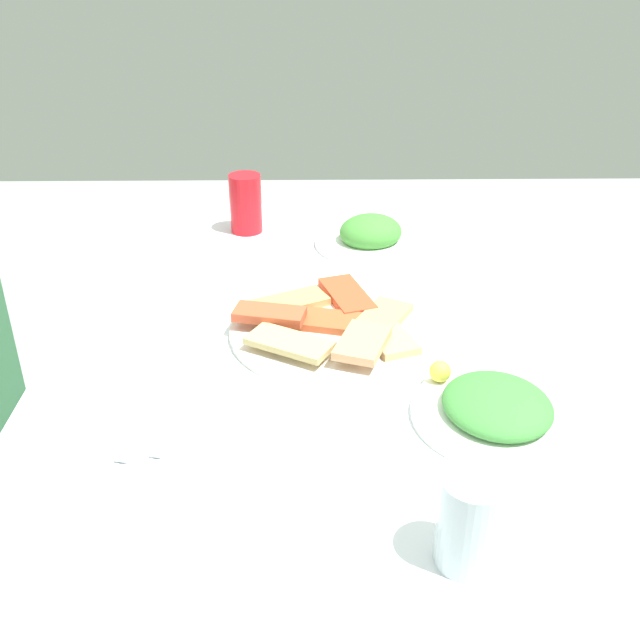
{
  "coord_description": "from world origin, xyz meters",
  "views": [
    {
      "loc": [
        -1.02,
        0.0,
        1.34
      ],
      "look_at": [
        0.01,
        -0.01,
        0.77
      ],
      "focal_mm": 41.87,
      "sensor_mm": 36.0,
      "label": 1
    }
  ],
  "objects_px": {
    "dining_table": "(312,380)",
    "paper_napkin": "(167,419)",
    "pide_platter": "(333,327)",
    "salad_plate_greens": "(371,235)",
    "salad_plate_rice": "(496,408)",
    "soda_can": "(246,203)",
    "fork": "(180,416)",
    "drinking_glass": "(472,521)",
    "spoon": "(153,416)"
  },
  "relations": [
    {
      "from": "drinking_glass",
      "to": "pide_platter",
      "type": "bearing_deg",
      "value": 14.95
    },
    {
      "from": "pide_platter",
      "to": "fork",
      "type": "height_order",
      "value": "pide_platter"
    },
    {
      "from": "pide_platter",
      "to": "drinking_glass",
      "type": "height_order",
      "value": "drinking_glass"
    },
    {
      "from": "paper_napkin",
      "to": "fork",
      "type": "xyz_separation_m",
      "value": [
        0.0,
        -0.02,
        0.0
      ]
    },
    {
      "from": "dining_table",
      "to": "salad_plate_greens",
      "type": "height_order",
      "value": "salad_plate_greens"
    },
    {
      "from": "soda_can",
      "to": "spoon",
      "type": "xyz_separation_m",
      "value": [
        -0.66,
        0.08,
        -0.06
      ]
    },
    {
      "from": "salad_plate_rice",
      "to": "fork",
      "type": "height_order",
      "value": "salad_plate_rice"
    },
    {
      "from": "dining_table",
      "to": "drinking_glass",
      "type": "relative_size",
      "value": 11.34
    },
    {
      "from": "soda_can",
      "to": "spoon",
      "type": "relative_size",
      "value": 0.65
    },
    {
      "from": "pide_platter",
      "to": "salad_plate_greens",
      "type": "bearing_deg",
      "value": -13.74
    },
    {
      "from": "fork",
      "to": "soda_can",
      "type": "bearing_deg",
      "value": 8.92
    },
    {
      "from": "drinking_glass",
      "to": "paper_napkin",
      "type": "relative_size",
      "value": 0.83
    },
    {
      "from": "pide_platter",
      "to": "soda_can",
      "type": "distance_m",
      "value": 0.47
    },
    {
      "from": "salad_plate_rice",
      "to": "fork",
      "type": "relative_size",
      "value": 1.35
    },
    {
      "from": "soda_can",
      "to": "fork",
      "type": "relative_size",
      "value": 0.73
    },
    {
      "from": "dining_table",
      "to": "soda_can",
      "type": "distance_m",
      "value": 0.49
    },
    {
      "from": "salad_plate_rice",
      "to": "paper_napkin",
      "type": "xyz_separation_m",
      "value": [
        0.0,
        0.44,
        -0.01
      ]
    },
    {
      "from": "soda_can",
      "to": "paper_napkin",
      "type": "xyz_separation_m",
      "value": [
        -0.66,
        0.06,
        -0.06
      ]
    },
    {
      "from": "salad_plate_greens",
      "to": "paper_napkin",
      "type": "bearing_deg",
      "value": 151.59
    },
    {
      "from": "dining_table",
      "to": "drinking_glass",
      "type": "xyz_separation_m",
      "value": [
        -0.46,
        -0.16,
        0.13
      ]
    },
    {
      "from": "salad_plate_greens",
      "to": "soda_can",
      "type": "distance_m",
      "value": 0.27
    },
    {
      "from": "salad_plate_rice",
      "to": "drinking_glass",
      "type": "bearing_deg",
      "value": 161.19
    },
    {
      "from": "dining_table",
      "to": "salad_plate_rice",
      "type": "relative_size",
      "value": 5.39
    },
    {
      "from": "dining_table",
      "to": "paper_napkin",
      "type": "relative_size",
      "value": 9.38
    },
    {
      "from": "dining_table",
      "to": "paper_napkin",
      "type": "distance_m",
      "value": 0.3
    },
    {
      "from": "dining_table",
      "to": "salad_plate_rice",
      "type": "height_order",
      "value": "salad_plate_rice"
    },
    {
      "from": "paper_napkin",
      "to": "spoon",
      "type": "distance_m",
      "value": 0.02
    },
    {
      "from": "spoon",
      "to": "drinking_glass",
      "type": "bearing_deg",
      "value": -109.27
    },
    {
      "from": "salad_plate_greens",
      "to": "soda_can",
      "type": "xyz_separation_m",
      "value": [
        0.08,
        0.25,
        0.04
      ]
    },
    {
      "from": "salad_plate_greens",
      "to": "salad_plate_rice",
      "type": "height_order",
      "value": "salad_plate_greens"
    },
    {
      "from": "dining_table",
      "to": "drinking_glass",
      "type": "distance_m",
      "value": 0.51
    },
    {
      "from": "soda_can",
      "to": "spoon",
      "type": "distance_m",
      "value": 0.67
    },
    {
      "from": "salad_plate_rice",
      "to": "drinking_glass",
      "type": "relative_size",
      "value": 2.11
    },
    {
      "from": "dining_table",
      "to": "pide_platter",
      "type": "relative_size",
      "value": 3.69
    },
    {
      "from": "salad_plate_greens",
      "to": "spoon",
      "type": "bearing_deg",
      "value": 150.23
    },
    {
      "from": "dining_table",
      "to": "soda_can",
      "type": "relative_size",
      "value": 10.02
    },
    {
      "from": "salad_plate_greens",
      "to": "drinking_glass",
      "type": "xyz_separation_m",
      "value": [
        -0.83,
        -0.04,
        0.03
      ]
    },
    {
      "from": "paper_napkin",
      "to": "dining_table",
      "type": "bearing_deg",
      "value": -42.51
    },
    {
      "from": "salad_plate_greens",
      "to": "soda_can",
      "type": "height_order",
      "value": "soda_can"
    },
    {
      "from": "paper_napkin",
      "to": "fork",
      "type": "relative_size",
      "value": 0.78
    },
    {
      "from": "soda_can",
      "to": "paper_napkin",
      "type": "relative_size",
      "value": 0.94
    },
    {
      "from": "soda_can",
      "to": "drinking_glass",
      "type": "height_order",
      "value": "soda_can"
    },
    {
      "from": "paper_napkin",
      "to": "soda_can",
      "type": "bearing_deg",
      "value": -5.23
    },
    {
      "from": "salad_plate_greens",
      "to": "salad_plate_rice",
      "type": "distance_m",
      "value": 0.6
    },
    {
      "from": "pide_platter",
      "to": "soda_can",
      "type": "xyz_separation_m",
      "value": [
        0.43,
        0.17,
        0.05
      ]
    },
    {
      "from": "dining_table",
      "to": "drinking_glass",
      "type": "bearing_deg",
      "value": -160.69
    },
    {
      "from": "salad_plate_greens",
      "to": "drinking_glass",
      "type": "height_order",
      "value": "drinking_glass"
    },
    {
      "from": "paper_napkin",
      "to": "fork",
      "type": "height_order",
      "value": "fork"
    },
    {
      "from": "salad_plate_rice",
      "to": "soda_can",
      "type": "xyz_separation_m",
      "value": [
        0.66,
        0.38,
        0.04
      ]
    },
    {
      "from": "soda_can",
      "to": "fork",
      "type": "bearing_deg",
      "value": 176.32
    }
  ]
}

